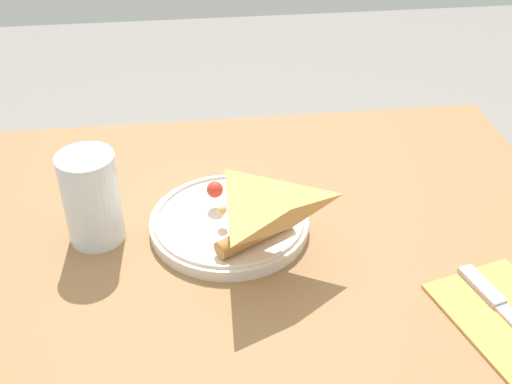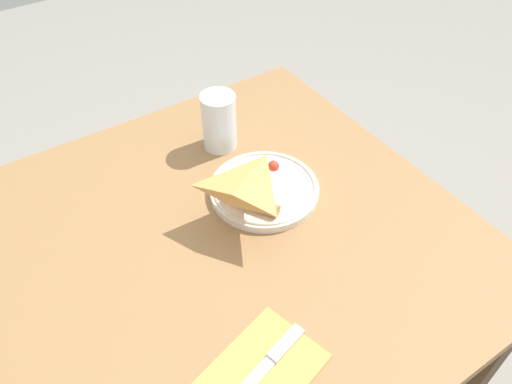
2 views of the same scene
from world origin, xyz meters
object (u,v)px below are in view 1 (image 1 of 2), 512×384
object	(u,v)px
napkin_folded	(512,321)
butter_knife	(508,313)
dining_table	(282,366)
plate_pizza	(230,219)
milk_glass	(92,200)

from	to	relation	value
napkin_folded	butter_knife	xyz separation A→B (m)	(-0.01, -0.00, 0.00)
dining_table	plate_pizza	xyz separation A→B (m)	(-0.14, -0.05, 0.14)
dining_table	napkin_folded	world-z (taller)	napkin_folded
napkin_folded	butter_knife	world-z (taller)	butter_knife
dining_table	milk_glass	xyz separation A→B (m)	(-0.15, -0.23, 0.18)
plate_pizza	milk_glass	distance (m)	0.18
dining_table	napkin_folded	size ratio (longest dim) A/B	4.45
butter_knife	plate_pizza	bearing A→B (deg)	-138.88
dining_table	napkin_folded	xyz separation A→B (m)	(0.07, 0.25, 0.12)
plate_pizza	milk_glass	world-z (taller)	milk_glass
milk_glass	napkin_folded	world-z (taller)	milk_glass
dining_table	milk_glass	bearing A→B (deg)	-122.66
dining_table	milk_glass	world-z (taller)	milk_glass
plate_pizza	napkin_folded	world-z (taller)	plate_pizza
dining_table	napkin_folded	distance (m)	0.29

